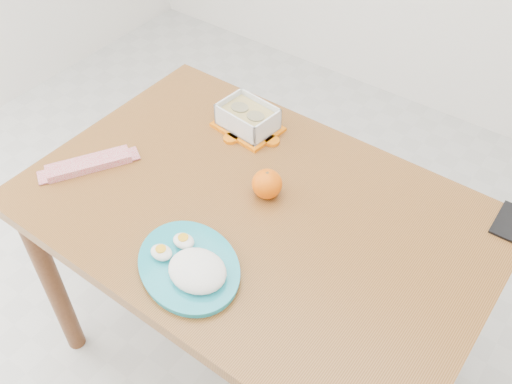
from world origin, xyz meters
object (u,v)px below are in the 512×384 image
Objects in this scene: smartphone at (509,221)px; orange_fruit at (267,184)px; rice_plate at (191,266)px; dining_table at (256,233)px; food_container at (248,118)px.

orange_fruit is at bearing -153.82° from smartphone.
rice_plate is at bearing -133.42° from smartphone.
dining_table is 0.15m from orange_fruit.
food_container reaches higher than smartphone.
food_container reaches higher than dining_table.
rice_plate is 2.87× the size of smartphone.
rice_plate reaches higher than smartphone.
smartphone is at bearing 71.17° from rice_plate.
food_container is 0.28m from orange_fruit.
food_container is (-0.21, 0.25, 0.14)m from dining_table.
orange_fruit is at bearing 96.56° from dining_table.
smartphone reaches higher than dining_table.
orange_fruit is 0.22× the size of rice_plate.
dining_table is at bearing -43.20° from food_container.
rice_plate is at bearing -89.40° from dining_table.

